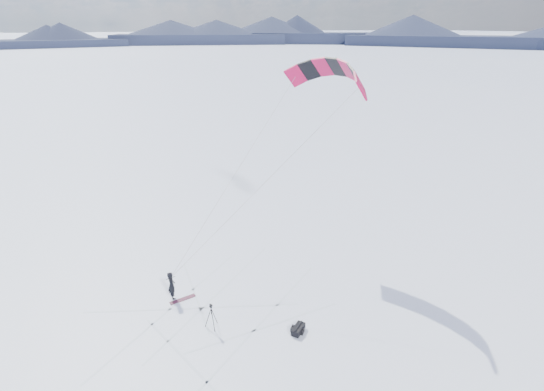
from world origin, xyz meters
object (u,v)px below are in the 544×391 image
gear_bag_a (298,329)px  gear_bag_b (297,330)px  snowkiter (173,297)px  tripod (211,313)px  snowboard (183,299)px

gear_bag_a → gear_bag_b: bearing=128.6°
snowkiter → gear_bag_a: bearing=-141.1°
snowkiter → tripod: tripod is taller
snowkiter → tripod: 3.74m
snowboard → gear_bag_a: size_ratio=1.55×
gear_bag_a → tripod: bearing=114.5°
tripod → snowboard: bearing=75.5°
tripod → snowkiter: bearing=80.5°
gear_bag_a → snowboard: bearing=97.1°
snowboard → gear_bag_b: (4.67, -5.26, 0.12)m
gear_bag_a → snowkiter: bearing=97.4°
snowkiter → gear_bag_b: bearing=-141.2°
snowkiter → gear_bag_a: (5.16, -5.71, 0.18)m
gear_bag_b → tripod: bearing=-162.2°
snowkiter → snowboard: size_ratio=1.15×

